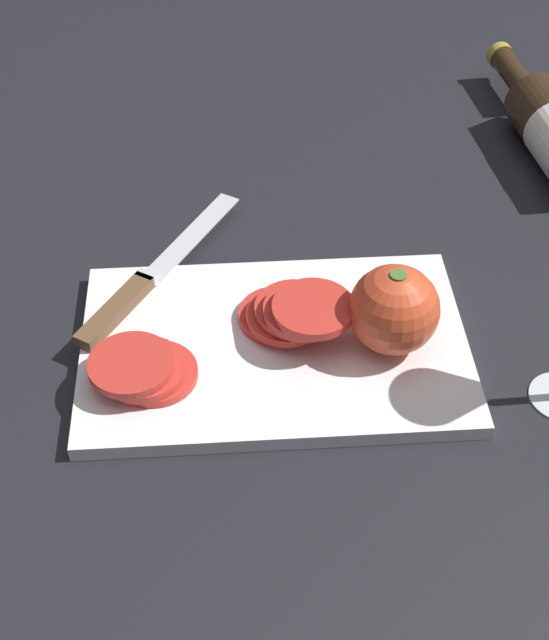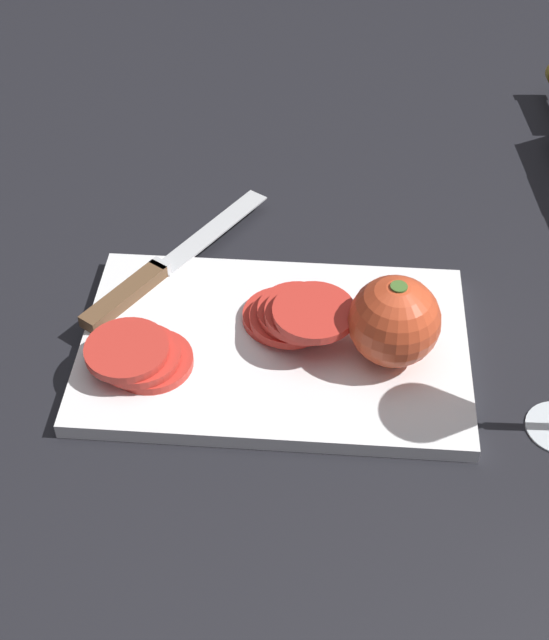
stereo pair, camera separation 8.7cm
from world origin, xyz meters
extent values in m
plane|color=black|center=(0.00, 0.00, 0.00)|extent=(3.00, 3.00, 0.00)
cube|color=white|center=(0.10, 0.02, 0.01)|extent=(0.39, 0.25, 0.02)
sphere|color=#DB4C28|center=(-0.02, 0.03, 0.06)|extent=(0.09, 0.09, 0.09)
cylinder|color=#47702D|center=(-0.02, 0.03, 0.10)|extent=(0.02, 0.02, 0.01)
cube|color=silver|center=(0.18, -0.15, 0.02)|extent=(0.11, 0.16, 0.00)
cube|color=silver|center=(0.23, -0.07, 0.02)|extent=(0.02, 0.02, 0.01)
cube|color=brown|center=(0.26, -0.03, 0.02)|extent=(0.08, 0.11, 0.01)
cylinder|color=red|center=(0.09, -0.01, 0.02)|extent=(0.08, 0.08, 0.01)
cylinder|color=red|center=(0.08, 0.00, 0.03)|extent=(0.08, 0.08, 0.01)
cylinder|color=red|center=(0.08, 0.00, 0.04)|extent=(0.08, 0.08, 0.01)
cylinder|color=red|center=(0.07, 0.01, 0.05)|extent=(0.08, 0.08, 0.01)
cylinder|color=red|center=(0.06, 0.02, 0.06)|extent=(0.08, 0.08, 0.01)
cylinder|color=red|center=(0.21, 0.06, 0.02)|extent=(0.08, 0.08, 0.01)
cylinder|color=red|center=(0.22, 0.06, 0.03)|extent=(0.08, 0.08, 0.01)
cylinder|color=red|center=(0.24, 0.07, 0.04)|extent=(0.08, 0.08, 0.01)
camera|label=1|loc=(0.14, 0.64, 0.65)|focal=50.00mm
camera|label=2|loc=(0.05, 0.64, 0.65)|focal=50.00mm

